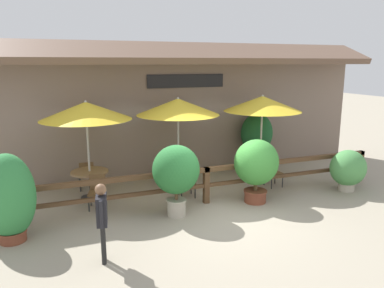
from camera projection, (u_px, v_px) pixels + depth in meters
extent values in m
plane|color=#9E937F|center=(224.00, 218.00, 8.79)|extent=(60.00, 60.00, 0.00)
cube|color=gray|center=(169.00, 118.00, 12.24)|extent=(14.00, 0.40, 3.60)
cube|color=brown|center=(173.00, 52.00, 11.29)|extent=(14.28, 1.48, 0.70)
cube|color=black|center=(186.00, 81.00, 11.96)|extent=(2.58, 0.04, 0.42)
cube|color=brown|center=(206.00, 170.00, 9.56)|extent=(10.40, 0.14, 0.11)
cube|color=brown|center=(206.00, 185.00, 9.65)|extent=(10.40, 0.10, 0.09)
cube|color=brown|center=(206.00, 185.00, 9.65)|extent=(0.14, 0.14, 0.95)
cube|color=brown|center=(360.00, 166.00, 11.46)|extent=(0.14, 0.14, 0.95)
cylinder|color=#B7B2A8|center=(89.00, 158.00, 9.86)|extent=(0.06, 0.06, 2.21)
cone|color=yellow|center=(86.00, 111.00, 9.60)|extent=(2.35, 2.35, 0.46)
sphere|color=#B2ADA3|center=(85.00, 102.00, 9.55)|extent=(0.07, 0.07, 0.07)
cylinder|color=olive|center=(90.00, 172.00, 9.94)|extent=(0.99, 0.99, 0.05)
cylinder|color=#333333|center=(90.00, 185.00, 10.02)|extent=(0.07, 0.07, 0.70)
cylinder|color=#333333|center=(91.00, 197.00, 10.10)|extent=(0.54, 0.54, 0.03)
cube|color=brown|center=(97.00, 193.00, 9.29)|extent=(0.51, 0.51, 0.05)
cube|color=brown|center=(98.00, 182.00, 9.43)|extent=(0.40, 0.13, 0.40)
cylinder|color=#2D2D2D|center=(89.00, 204.00, 9.13)|extent=(0.04, 0.04, 0.38)
cylinder|color=#2D2D2D|center=(105.00, 203.00, 9.18)|extent=(0.04, 0.04, 0.38)
cylinder|color=#2D2D2D|center=(91.00, 199.00, 9.50)|extent=(0.04, 0.04, 0.38)
cylinder|color=#2D2D2D|center=(106.00, 198.00, 9.55)|extent=(0.04, 0.04, 0.38)
cube|color=brown|center=(86.00, 175.00, 10.75)|extent=(0.43, 0.43, 0.05)
cube|color=brown|center=(86.00, 169.00, 10.53)|extent=(0.40, 0.04, 0.40)
cylinder|color=#2D2D2D|center=(93.00, 180.00, 11.04)|extent=(0.04, 0.04, 0.38)
cylinder|color=#2D2D2D|center=(80.00, 181.00, 10.91)|extent=(0.04, 0.04, 0.38)
cylinder|color=#2D2D2D|center=(94.00, 184.00, 10.69)|extent=(0.04, 0.04, 0.38)
cylinder|color=#2D2D2D|center=(80.00, 185.00, 10.56)|extent=(0.04, 0.04, 0.38)
cylinder|color=#B7B2A8|center=(178.00, 150.00, 10.76)|extent=(0.06, 0.06, 2.21)
cone|color=yellow|center=(178.00, 107.00, 10.49)|extent=(2.35, 2.35, 0.46)
sphere|color=#B2ADA3|center=(178.00, 98.00, 10.44)|extent=(0.07, 0.07, 0.07)
cylinder|color=olive|center=(178.00, 163.00, 10.84)|extent=(0.99, 0.99, 0.05)
cylinder|color=#333333|center=(179.00, 175.00, 10.92)|extent=(0.07, 0.07, 0.70)
cylinder|color=#333333|center=(179.00, 186.00, 10.99)|extent=(0.54, 0.54, 0.03)
cube|color=brown|center=(186.00, 182.00, 10.11)|extent=(0.45, 0.45, 0.05)
cube|color=brown|center=(184.00, 172.00, 10.24)|extent=(0.40, 0.07, 0.40)
cylinder|color=#2D2D2D|center=(182.00, 193.00, 9.92)|extent=(0.04, 0.04, 0.38)
cylinder|color=#2D2D2D|center=(195.00, 192.00, 10.03)|extent=(0.04, 0.04, 0.38)
cylinder|color=#2D2D2D|center=(178.00, 188.00, 10.28)|extent=(0.04, 0.04, 0.38)
cylinder|color=#2D2D2D|center=(191.00, 187.00, 10.39)|extent=(0.04, 0.04, 0.38)
cube|color=brown|center=(172.00, 166.00, 11.70)|extent=(0.49, 0.49, 0.05)
cube|color=brown|center=(175.00, 160.00, 11.50)|extent=(0.40, 0.11, 0.40)
cylinder|color=#2D2D2D|center=(174.00, 170.00, 12.00)|extent=(0.04, 0.04, 0.38)
cylinder|color=#2D2D2D|center=(163.00, 172.00, 11.80)|extent=(0.04, 0.04, 0.38)
cylinder|color=#2D2D2D|center=(180.00, 173.00, 11.69)|extent=(0.04, 0.04, 0.38)
cylinder|color=#2D2D2D|center=(169.00, 175.00, 11.49)|extent=(0.04, 0.04, 0.38)
cylinder|color=#B7B2A8|center=(261.00, 144.00, 11.55)|extent=(0.06, 0.06, 2.21)
cone|color=yellow|center=(262.00, 104.00, 11.28)|extent=(2.35, 2.35, 0.46)
sphere|color=#B2ADA3|center=(263.00, 96.00, 11.24)|extent=(0.07, 0.07, 0.07)
cylinder|color=olive|center=(260.00, 156.00, 11.63)|extent=(0.99, 0.99, 0.05)
cylinder|color=#333333|center=(260.00, 168.00, 11.71)|extent=(0.07, 0.07, 0.70)
cylinder|color=#333333|center=(259.00, 178.00, 11.78)|extent=(0.54, 0.54, 0.03)
cube|color=brown|center=(274.00, 173.00, 10.97)|extent=(0.43, 0.43, 0.05)
cube|color=brown|center=(270.00, 164.00, 11.09)|extent=(0.40, 0.04, 0.40)
cylinder|color=#2D2D2D|center=(272.00, 183.00, 10.77)|extent=(0.04, 0.04, 0.38)
cylinder|color=#2D2D2D|center=(283.00, 181.00, 10.91)|extent=(0.04, 0.04, 0.38)
cylinder|color=#2D2D2D|center=(264.00, 179.00, 11.12)|extent=(0.04, 0.04, 0.38)
cylinder|color=#2D2D2D|center=(275.00, 177.00, 11.26)|extent=(0.04, 0.04, 0.38)
cube|color=brown|center=(246.00, 160.00, 12.41)|extent=(0.47, 0.47, 0.05)
cube|color=brown|center=(248.00, 155.00, 12.18)|extent=(0.40, 0.09, 0.40)
cylinder|color=#2D2D2D|center=(249.00, 165.00, 12.68)|extent=(0.04, 0.04, 0.38)
cylinder|color=#2D2D2D|center=(238.00, 165.00, 12.59)|extent=(0.04, 0.04, 0.38)
cylinder|color=#2D2D2D|center=(253.00, 168.00, 12.32)|extent=(0.04, 0.04, 0.38)
cylinder|color=#2D2D2D|center=(242.00, 168.00, 12.23)|extent=(0.04, 0.04, 0.38)
cylinder|color=#B7AD99|center=(176.00, 207.00, 8.89)|extent=(0.44, 0.44, 0.41)
cylinder|color=#B7AD99|center=(176.00, 200.00, 8.85)|extent=(0.47, 0.47, 0.04)
cylinder|color=brown|center=(176.00, 192.00, 8.81)|extent=(0.08, 0.08, 0.35)
ellipsoid|color=#287033|center=(176.00, 170.00, 8.69)|extent=(1.12, 1.01, 1.16)
cylinder|color=brown|center=(255.00, 196.00, 9.78)|extent=(0.56, 0.56, 0.32)
cylinder|color=brown|center=(255.00, 191.00, 9.75)|extent=(0.61, 0.61, 0.04)
cylinder|color=brown|center=(256.00, 184.00, 9.71)|extent=(0.10, 0.10, 0.36)
ellipsoid|color=#3D8E38|center=(256.00, 162.00, 9.59)|extent=(1.17, 1.06, 1.19)
cylinder|color=brown|center=(13.00, 236.00, 7.63)|extent=(0.52, 0.52, 0.23)
cylinder|color=brown|center=(12.00, 231.00, 7.61)|extent=(0.56, 0.56, 0.04)
ellipsoid|color=#338442|center=(9.00, 196.00, 7.45)|extent=(1.03, 0.93, 1.74)
cylinder|color=#B7AD99|center=(346.00, 187.00, 10.66)|extent=(0.44, 0.44, 0.24)
cylinder|color=#B7AD99|center=(347.00, 183.00, 10.64)|extent=(0.47, 0.47, 0.04)
ellipsoid|color=#4C934C|center=(348.00, 168.00, 10.54)|extent=(1.04, 0.93, 1.02)
cylinder|color=#9E4C33|center=(256.00, 162.00, 13.04)|extent=(0.45, 0.45, 0.34)
cylinder|color=#9E4C33|center=(256.00, 158.00, 13.00)|extent=(0.48, 0.48, 0.04)
cylinder|color=brown|center=(256.00, 152.00, 12.96)|extent=(0.08, 0.08, 0.41)
ellipsoid|color=#1E5B2D|center=(257.00, 133.00, 12.81)|extent=(1.11, 1.00, 1.37)
cylinder|color=black|center=(103.00, 245.00, 6.71)|extent=(0.08, 0.08, 0.75)
cylinder|color=black|center=(104.00, 241.00, 6.85)|extent=(0.08, 0.08, 0.75)
cube|color=black|center=(102.00, 210.00, 6.64)|extent=(0.25, 0.43, 0.53)
cylinder|color=black|center=(101.00, 215.00, 6.42)|extent=(0.07, 0.07, 0.51)
cylinder|color=black|center=(102.00, 205.00, 6.86)|extent=(0.07, 0.07, 0.51)
sphere|color=brown|center=(101.00, 189.00, 6.56)|extent=(0.20, 0.20, 0.20)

